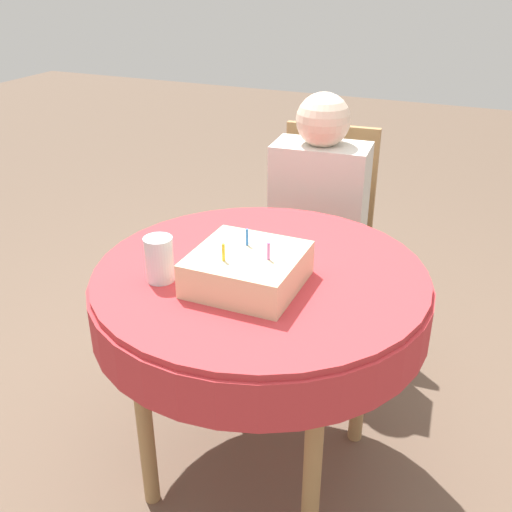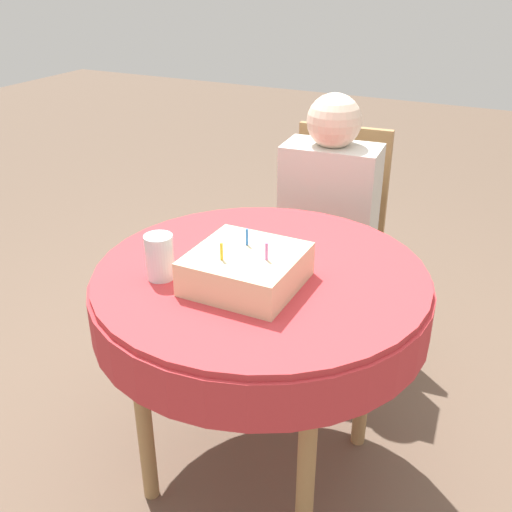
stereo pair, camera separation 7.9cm
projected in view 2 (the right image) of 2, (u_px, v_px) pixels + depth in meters
name	position (u px, v px, depth m)	size (l,w,h in m)	color
ground_plane	(260.00, 466.00, 2.08)	(12.00, 12.00, 0.00)	brown
dining_table	(261.00, 298.00, 1.77)	(0.99, 0.99, 0.77)	#BC3338
chair	(332.00, 236.00, 2.55)	(0.47, 0.47, 0.96)	#A37A4C
person	(328.00, 206.00, 2.39)	(0.39, 0.32, 1.13)	beige
birthday_cake	(245.00, 268.00, 1.64)	(0.29, 0.29, 0.15)	beige
drinking_glass	(160.00, 257.00, 1.66)	(0.08, 0.08, 0.13)	silver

